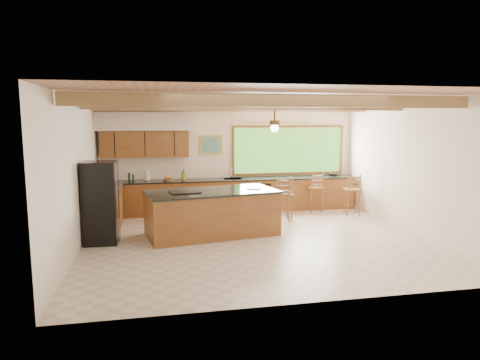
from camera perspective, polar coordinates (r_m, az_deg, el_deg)
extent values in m
plane|color=beige|center=(9.24, 2.30, -7.94)|extent=(7.20, 7.20, 0.00)
cube|color=white|center=(12.11, -1.27, 3.10)|extent=(7.20, 0.04, 3.00)
cube|color=white|center=(5.87, 9.83, -2.31)|extent=(7.20, 0.04, 3.00)
cube|color=white|center=(8.82, -21.01, 0.72)|extent=(0.04, 6.50, 3.00)
cube|color=white|center=(10.39, 22.04, 1.70)|extent=(0.04, 6.50, 3.00)
cube|color=#9F734F|center=(8.89, 2.41, 10.99)|extent=(7.20, 6.50, 0.04)
cube|color=olive|center=(7.34, 5.40, 10.49)|extent=(7.10, 0.15, 0.22)
cube|color=olive|center=(9.37, 1.67, 9.98)|extent=(7.10, 0.15, 0.22)
cube|color=olive|center=(11.14, -0.43, 9.68)|extent=(7.10, 0.15, 0.22)
cube|color=brown|center=(11.71, -12.54, 4.71)|extent=(2.30, 0.35, 0.70)
cube|color=silver|center=(11.63, -12.64, 7.64)|extent=(2.60, 0.50, 0.48)
cylinder|color=#FFEABF|center=(11.66, -16.06, 6.39)|extent=(0.10, 0.10, 0.01)
cylinder|color=#FFEABF|center=(11.63, -9.14, 6.60)|extent=(0.10, 0.10, 0.01)
cube|color=#609D38|center=(12.47, 6.49, 3.98)|extent=(3.20, 0.04, 1.30)
cube|color=#AB9834|center=(11.97, -3.85, 4.71)|extent=(0.64, 0.03, 0.54)
cube|color=#437959|center=(11.95, -3.84, 4.70)|extent=(0.54, 0.01, 0.44)
cube|color=brown|center=(11.92, -0.97, -2.12)|extent=(7.00, 0.65, 0.88)
cube|color=black|center=(11.84, -0.97, 0.07)|extent=(7.04, 0.69, 0.04)
cube|color=brown|center=(10.27, -17.58, -4.15)|extent=(0.65, 2.35, 0.88)
cube|color=black|center=(10.18, -17.69, -1.62)|extent=(0.69, 2.39, 0.04)
cube|color=black|center=(11.75, 2.69, -2.38)|extent=(0.60, 0.02, 0.78)
cube|color=silver|center=(11.84, -0.97, 0.09)|extent=(0.50, 0.38, 0.03)
cylinder|color=silver|center=(12.02, -1.14, 1.00)|extent=(0.03, 0.03, 0.30)
cylinder|color=silver|center=(11.90, -1.06, 1.57)|extent=(0.03, 0.20, 0.03)
cylinder|color=white|center=(11.71, -12.28, 0.59)|extent=(0.11, 0.11, 0.28)
cylinder|color=#183D19|center=(11.70, -14.07, 0.29)|extent=(0.05, 0.05, 0.19)
cylinder|color=#183D19|center=(11.84, -14.56, 0.42)|extent=(0.06, 0.06, 0.21)
cube|color=black|center=(12.71, 12.29, 0.74)|extent=(0.23, 0.20, 0.10)
cube|color=brown|center=(9.54, -3.77, -4.50)|extent=(2.98, 1.76, 0.95)
cube|color=black|center=(9.44, -3.79, -1.56)|extent=(3.03, 1.81, 0.04)
cube|color=black|center=(9.27, -7.40, -1.58)|extent=(0.70, 0.60, 0.02)
cylinder|color=white|center=(9.74, 1.81, -1.07)|extent=(0.34, 0.34, 0.02)
cube|color=black|center=(9.26, -18.08, -2.89)|extent=(0.69, 0.67, 1.70)
cube|color=silver|center=(9.22, -16.03, -2.84)|extent=(0.02, 0.05, 1.56)
cube|color=brown|center=(10.89, 5.99, -1.96)|extent=(0.43, 0.43, 0.04)
cylinder|color=brown|center=(10.77, 5.42, -3.91)|extent=(0.04, 0.04, 0.64)
cylinder|color=brown|center=(10.86, 6.99, -3.84)|extent=(0.04, 0.04, 0.64)
cylinder|color=brown|center=(11.06, 4.96, -3.59)|extent=(0.04, 0.04, 0.64)
cylinder|color=brown|center=(11.14, 6.49, -3.52)|extent=(0.04, 0.04, 0.64)
cube|color=brown|center=(10.86, 5.64, -1.82)|extent=(0.47, 0.47, 0.04)
cylinder|color=brown|center=(10.73, 5.04, -3.87)|extent=(0.04, 0.04, 0.67)
cylinder|color=brown|center=(10.82, 6.69, -3.79)|extent=(0.04, 0.04, 0.67)
cylinder|color=brown|center=(11.03, 4.57, -3.53)|extent=(0.04, 0.04, 0.67)
cylinder|color=brown|center=(11.12, 6.18, -3.46)|extent=(0.04, 0.04, 0.67)
cube|color=brown|center=(12.04, 9.91, -0.98)|extent=(0.43, 0.43, 0.04)
cylinder|color=brown|center=(11.89, 9.42, -2.79)|extent=(0.04, 0.04, 0.66)
cylinder|color=brown|center=(12.01, 10.85, -2.72)|extent=(0.04, 0.04, 0.66)
cylinder|color=brown|center=(12.19, 8.90, -2.52)|extent=(0.04, 0.04, 0.66)
cylinder|color=brown|center=(12.30, 10.29, -2.46)|extent=(0.04, 0.04, 0.66)
cube|color=brown|center=(11.89, 14.75, -1.22)|extent=(0.47, 0.47, 0.04)
cylinder|color=brown|center=(11.74, 14.33, -3.07)|extent=(0.04, 0.04, 0.66)
cylinder|color=brown|center=(11.88, 15.72, -2.99)|extent=(0.04, 0.04, 0.66)
cylinder|color=brown|center=(12.03, 13.67, -2.78)|extent=(0.04, 0.04, 0.66)
cylinder|color=brown|center=(12.16, 15.04, -2.71)|extent=(0.04, 0.04, 0.66)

